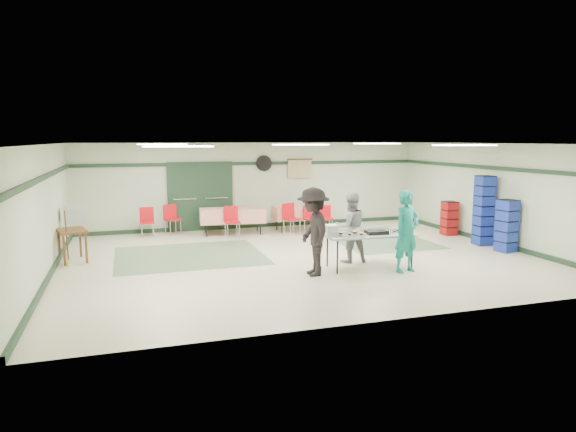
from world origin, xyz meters
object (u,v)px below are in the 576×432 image
object	(u,v)px
chair_loose_a	(171,216)
crate_stack_blue_a	(484,210)
crate_stack_blue_b	(507,226)
dining_table_b	(232,215)
chair_c	(325,216)
serving_table	(370,236)
crate_stack_red	(449,218)
volunteer_grey	(350,227)
office_printer	(75,215)
volunteer_dark	(313,232)
dining_table_a	(302,212)
chair_d	(231,218)
chair_a	(310,216)
chair_b	(290,215)
printer_table	(72,234)
volunteer_teal	(407,231)
chair_loose_b	(147,219)
broom	(67,237)

from	to	relation	value
chair_loose_a	crate_stack_blue_a	bearing A→B (deg)	-48.10
crate_stack_blue_b	dining_table_b	bearing A→B (deg)	143.55
crate_stack_blue_b	chair_c	bearing A→B (deg)	130.35
serving_table	crate_stack_red	bearing A→B (deg)	38.18
volunteer_grey	office_printer	size ratio (longest dim) A/B	3.17
volunteer_dark	crate_stack_blue_b	xyz separation A→B (m)	(5.41, 0.64, -0.26)
volunteer_grey	dining_table_a	bearing A→B (deg)	-93.81
chair_d	crate_stack_red	size ratio (longest dim) A/B	0.91
chair_a	chair_loose_a	xyz separation A→B (m)	(-4.00, 1.05, 0.03)
chair_b	crate_stack_blue_a	size ratio (longest dim) A/B	0.50
volunteer_dark	crate_stack_blue_b	distance (m)	5.45
chair_c	crate_stack_red	bearing A→B (deg)	-18.04
dining_table_b	printer_table	size ratio (longest dim) A/B	1.94
chair_loose_a	crate_stack_blue_a	xyz separation A→B (m)	(7.81, -4.07, 0.38)
chair_a	chair_d	distance (m)	2.40
serving_table	dining_table_a	bearing A→B (deg)	91.31
volunteer_grey	printer_table	bearing A→B (deg)	-17.72
volunteer_teal	crate_stack_blue_a	world-z (taller)	crate_stack_blue_a
chair_b	chair_d	world-z (taller)	chair_b
crate_stack_blue_a	crate_stack_blue_b	world-z (taller)	crate_stack_blue_a
chair_loose_b	office_printer	xyz separation A→B (m)	(-1.78, -1.65, 0.42)
chair_a	printer_table	bearing A→B (deg)	176.74
serving_table	volunteer_teal	world-z (taller)	volunteer_teal
chair_loose_b	crate_stack_blue_b	distance (m)	9.76
serving_table	volunteer_teal	bearing A→B (deg)	-40.63
volunteer_teal	dining_table_a	bearing A→B (deg)	78.44
chair_loose_b	chair_b	bearing A→B (deg)	-11.98
dining_table_b	chair_b	world-z (taller)	chair_b
crate_stack_blue_a	crate_stack_blue_b	bearing A→B (deg)	-90.00
volunteer_dark	printer_table	size ratio (longest dim) A/B	1.81
dining_table_a	crate_stack_blue_b	size ratio (longest dim) A/B	1.35
volunteer_teal	crate_stack_blue_a	size ratio (longest dim) A/B	0.94
broom	dining_table_a	bearing A→B (deg)	23.24
crate_stack_red	broom	bearing A→B (deg)	-177.20
chair_c	chair_loose_b	xyz separation A→B (m)	(-5.20, 0.85, 0.02)
serving_table	chair_b	world-z (taller)	chair_b
volunteer_teal	crate_stack_red	world-z (taller)	volunteer_teal
dining_table_b	broom	xyz separation A→B (m)	(-4.31, -2.60, 0.06)
volunteer_teal	crate_stack_red	xyz separation A→B (m)	(3.43, 3.39, -0.38)
chair_a	broom	world-z (taller)	broom
volunteer_grey	chair_loose_b	bearing A→B (deg)	-46.12
volunteer_grey	crate_stack_blue_b	size ratio (longest dim) A/B	1.22
crate_stack_blue_b	broom	xyz separation A→B (m)	(-10.38, 1.89, -0.03)
dining_table_a	chair_b	world-z (taller)	chair_b
serving_table	chair_d	size ratio (longest dim) A/B	2.24
dining_table_a	chair_a	world-z (taller)	chair_a
crate_stack_blue_a	crate_stack_red	distance (m)	1.56
broom	volunteer_teal	bearing A→B (deg)	-21.02
volunteer_dark	chair_loose_b	distance (m)	6.25
chair_a	dining_table_a	bearing A→B (deg)	77.83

